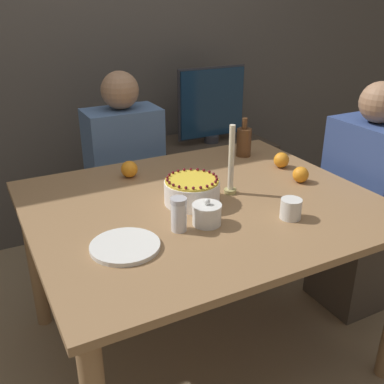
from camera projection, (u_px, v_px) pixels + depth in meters
ground_plane at (201, 345)px, 2.16m from camera, size 12.00×12.00×0.00m
wall_behind at (94, 37)px, 2.77m from camera, size 8.00×0.05×2.60m
dining_table at (203, 223)px, 1.89m from camera, size 1.39×1.17×0.77m
cake at (192, 191)px, 1.81m from camera, size 0.23×0.23×0.11m
sugar_bowl at (207, 214)px, 1.65m from camera, size 0.11×0.11×0.10m
sugar_shaker at (179, 214)px, 1.60m from camera, size 0.06×0.06×0.13m
plate_stack at (125, 246)px, 1.50m from camera, size 0.24×0.24×0.02m
candle at (231, 166)px, 1.87m from camera, size 0.05×0.05×0.30m
bottle at (244, 142)px, 2.33m from camera, size 0.08×0.08×0.20m
cup at (291, 209)px, 1.69m from camera, size 0.08×0.08×0.08m
orange_fruit_0 at (281, 160)px, 2.19m from camera, size 0.08×0.08×0.08m
orange_fruit_1 at (301, 175)px, 2.02m from camera, size 0.07×0.07×0.07m
orange_fruit_2 at (129, 169)px, 2.07m from camera, size 0.08×0.08×0.08m
person_man_blue_shirt at (126, 191)px, 2.56m from camera, size 0.40×0.34×1.19m
person_woman_floral at (361, 215)px, 2.29m from camera, size 0.34×0.40×1.19m
side_cabinet at (210, 184)px, 3.18m from camera, size 0.74×0.56×0.62m
tv_monitor at (212, 105)px, 2.96m from camera, size 0.49×0.10×0.50m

